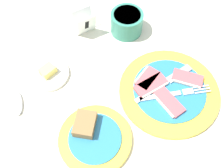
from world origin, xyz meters
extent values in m
plane|color=beige|center=(0.00, 0.00, 0.00)|extent=(3.00, 3.00, 0.00)
cylinder|color=yellow|center=(0.11, -0.02, 0.01)|extent=(0.26, 0.26, 0.01)
cylinder|color=teal|center=(0.11, -0.02, 0.01)|extent=(0.19, 0.19, 0.00)
cube|color=#BC5156|center=(0.08, 0.04, 0.02)|extent=(0.08, 0.06, 0.01)
cube|color=beige|center=(0.07, 0.05, 0.02)|extent=(0.06, 0.03, 0.01)
cube|color=#BC5156|center=(0.07, 0.02, 0.02)|extent=(0.09, 0.04, 0.01)
cube|color=beige|center=(0.07, 0.00, 0.02)|extent=(0.08, 0.02, 0.01)
cube|color=#BC5156|center=(0.08, -0.05, 0.02)|extent=(0.04, 0.08, 0.01)
cube|color=beige|center=(0.07, -0.05, 0.02)|extent=(0.01, 0.08, 0.01)
cube|color=#BC5156|center=(0.17, -0.02, 0.02)|extent=(0.08, 0.08, 0.01)
cube|color=beige|center=(0.15, -0.03, 0.02)|extent=(0.05, 0.07, 0.01)
cube|color=silver|center=(0.07, -0.02, 0.02)|extent=(0.10, 0.06, 0.00)
cube|color=silver|center=(0.14, -0.05, 0.02)|extent=(0.03, 0.03, 0.00)
cube|color=silver|center=(0.17, -0.08, 0.02)|extent=(0.04, 0.02, 0.00)
cube|color=silver|center=(0.17, -0.07, 0.02)|extent=(0.04, 0.02, 0.00)
cube|color=silver|center=(0.18, -0.06, 0.02)|extent=(0.04, 0.02, 0.00)
cube|color=silver|center=(0.07, 0.00, 0.02)|extent=(0.11, 0.01, 0.00)
cube|color=#9EA0A5|center=(0.16, 0.00, 0.02)|extent=(0.08, 0.02, 0.00)
cylinder|color=yellow|center=(-0.12, -0.02, 0.01)|extent=(0.17, 0.17, 0.01)
cylinder|color=teal|center=(-0.12, -0.02, 0.01)|extent=(0.12, 0.12, 0.00)
cube|color=olive|center=(-0.12, 0.02, 0.03)|extent=(0.08, 0.08, 0.03)
cylinder|color=#337F6B|center=(0.14, 0.22, 0.03)|extent=(0.10, 0.10, 0.07)
cylinder|color=white|center=(0.14, 0.22, 0.06)|extent=(0.08, 0.08, 0.01)
cylinder|color=silver|center=(-0.13, 0.21, 0.01)|extent=(0.11, 0.11, 0.01)
cube|color=#F4E06B|center=(-0.13, 0.21, 0.02)|extent=(0.05, 0.04, 0.02)
cube|color=white|center=(0.04, 0.27, 0.04)|extent=(0.06, 0.03, 0.07)
cube|color=white|center=(0.04, 0.30, 0.04)|extent=(0.06, 0.03, 0.07)
cube|color=black|center=(0.04, 0.27, 0.04)|extent=(0.01, 0.01, 0.04)
cube|color=silver|center=(-0.20, 0.27, 0.00)|extent=(0.05, 0.11, 0.01)
ellipsoid|color=silver|center=(-0.23, 0.17, 0.01)|extent=(0.05, 0.07, 0.01)
camera|label=1|loc=(-0.20, -0.21, 0.60)|focal=42.00mm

